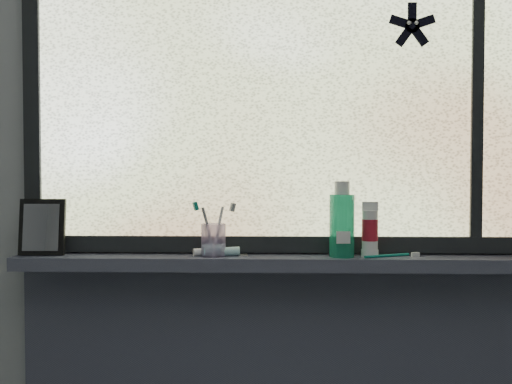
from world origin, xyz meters
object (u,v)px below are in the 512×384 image
object	(u,v)px
toothbrush_cup	(213,240)
cream_tube	(370,227)
mouthwash_bottle	(342,219)
vanity_mirror	(42,227)

from	to	relation	value
toothbrush_cup	cream_tube	bearing A→B (deg)	-0.02
toothbrush_cup	mouthwash_bottle	size ratio (longest dim) A/B	0.52
toothbrush_cup	vanity_mirror	bearing A→B (deg)	179.31
vanity_mirror	mouthwash_bottle	world-z (taller)	mouthwash_bottle
toothbrush_cup	mouthwash_bottle	distance (m)	0.39
vanity_mirror	mouthwash_bottle	distance (m)	0.91
vanity_mirror	cream_tube	distance (m)	1.00
toothbrush_cup	mouthwash_bottle	bearing A→B (deg)	-0.60
vanity_mirror	toothbrush_cup	world-z (taller)	vanity_mirror
vanity_mirror	cream_tube	xyz separation A→B (m)	(1.00, -0.01, 0.00)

